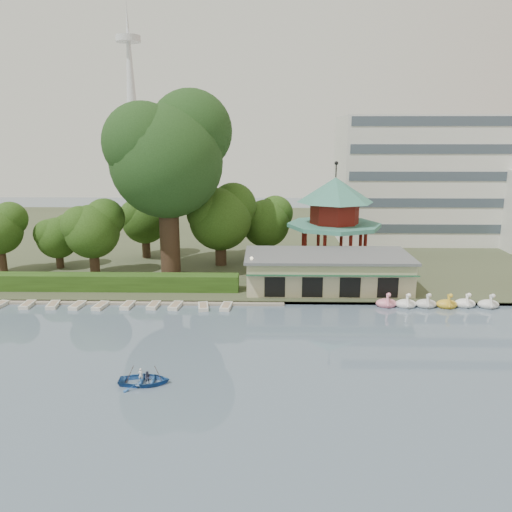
{
  "coord_description": "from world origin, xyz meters",
  "views": [
    {
      "loc": [
        3.03,
        -32.88,
        17.26
      ],
      "look_at": [
        2.0,
        18.0,
        5.0
      ],
      "focal_mm": 35.0,
      "sensor_mm": 36.0,
      "label": 1
    }
  ],
  "objects_px": {
    "pavilion": "(335,213)",
    "dock": "(124,302)",
    "big_tree": "(168,152)",
    "boathouse": "(327,271)",
    "rowboat_with_passengers": "(144,377)"
  },
  "relations": [
    {
      "from": "dock",
      "to": "pavilion",
      "type": "distance_m",
      "value": 29.14
    },
    {
      "from": "pavilion",
      "to": "dock",
      "type": "bearing_deg",
      "value": -148.34
    },
    {
      "from": "pavilion",
      "to": "big_tree",
      "type": "xyz_separation_m",
      "value": [
        -20.81,
        -3.78,
        7.92
      ]
    },
    {
      "from": "dock",
      "to": "rowboat_with_passengers",
      "type": "bearing_deg",
      "value": -70.15
    },
    {
      "from": "boathouse",
      "to": "big_tree",
      "type": "height_order",
      "value": "big_tree"
    },
    {
      "from": "boathouse",
      "to": "rowboat_with_passengers",
      "type": "height_order",
      "value": "boathouse"
    },
    {
      "from": "pavilion",
      "to": "boathouse",
      "type": "bearing_deg",
      "value": -101.28
    },
    {
      "from": "boathouse",
      "to": "pavilion",
      "type": "bearing_deg",
      "value": 78.72
    },
    {
      "from": "dock",
      "to": "big_tree",
      "type": "distance_m",
      "value": 19.11
    },
    {
      "from": "boathouse",
      "to": "rowboat_with_passengers",
      "type": "xyz_separation_m",
      "value": [
        -15.61,
        -22.48,
        -1.84
      ]
    },
    {
      "from": "boathouse",
      "to": "big_tree",
      "type": "xyz_separation_m",
      "value": [
        -18.81,
        6.25,
        13.04
      ]
    },
    {
      "from": "boathouse",
      "to": "pavilion",
      "type": "height_order",
      "value": "pavilion"
    },
    {
      "from": "dock",
      "to": "rowboat_with_passengers",
      "type": "height_order",
      "value": "rowboat_with_passengers"
    },
    {
      "from": "dock",
      "to": "rowboat_with_passengers",
      "type": "xyz_separation_m",
      "value": [
        6.39,
        -17.7,
        0.41
      ]
    },
    {
      "from": "big_tree",
      "to": "pavilion",
      "type": "bearing_deg",
      "value": 10.29
    }
  ]
}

